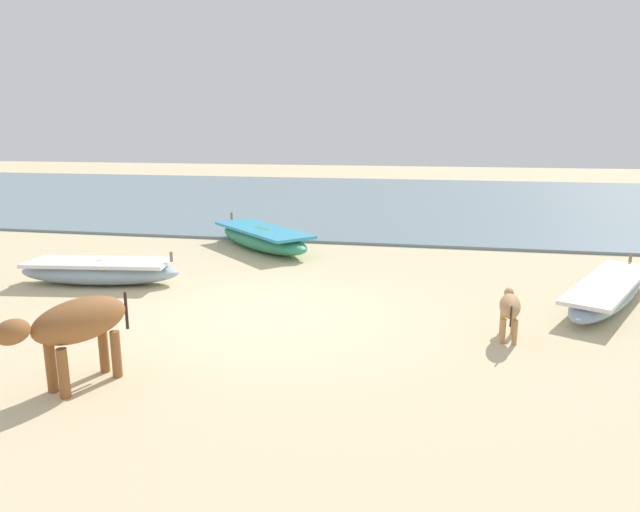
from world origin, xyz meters
TOP-DOWN VIEW (x-y plane):
  - ground at (0.00, 0.00)m, footprint 80.00×80.00m
  - sea_water at (0.00, 16.19)m, footprint 60.00×20.00m
  - fishing_boat_1 at (5.79, 1.93)m, footprint 2.58×4.04m
  - fishing_boat_2 at (-3.91, 1.29)m, footprint 3.34×1.41m
  - fishing_boat_3 at (-1.69, 5.18)m, footprint 3.58×3.48m
  - cow_adult_brown at (-1.47, -2.98)m, footprint 0.99×1.62m
  - calf_near_tan at (3.82, -0.26)m, footprint 0.36×1.04m

SIDE VIEW (x-z plane):
  - ground at x=0.00m, z-range 0.00..0.00m
  - sea_water at x=0.00m, z-range 0.00..0.08m
  - fishing_boat_1 at x=5.79m, z-range -0.08..0.52m
  - fishing_boat_2 at x=-3.91m, z-range -0.08..0.60m
  - fishing_boat_3 at x=-1.69m, z-range -0.08..0.68m
  - calf_near_tan at x=3.82m, z-range 0.15..0.82m
  - cow_adult_brown at x=-1.47m, z-range 0.24..1.33m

